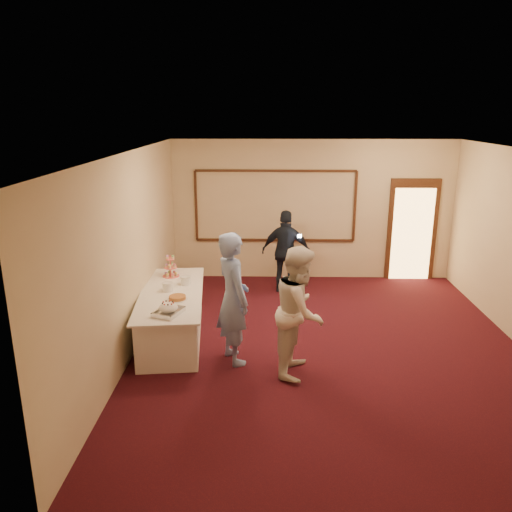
{
  "coord_description": "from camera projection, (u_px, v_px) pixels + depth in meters",
  "views": [
    {
      "loc": [
        -0.99,
        -7.07,
        3.57
      ],
      "look_at": [
        -1.16,
        1.19,
        1.15
      ],
      "focal_mm": 35.0,
      "sensor_mm": 36.0,
      "label": 1
    }
  ],
  "objects": [
    {
      "name": "floor",
      "position": [
        329.0,
        349.0,
        7.76
      ],
      "size": [
        7.0,
        7.0,
        0.0
      ],
      "primitive_type": "plane",
      "color": "black",
      "rests_on": "ground"
    },
    {
      "name": "cupcake_stand",
      "position": [
        171.0,
        268.0,
        8.7
      ],
      "size": [
        0.29,
        0.29,
        0.42
      ],
      "color": "#EC645E",
      "rests_on": "buffet_table"
    },
    {
      "name": "plate_stack_a",
      "position": [
        168.0,
        287.0,
        8.01
      ],
      "size": [
        0.17,
        0.17,
        0.14
      ],
      "color": "white",
      "rests_on": "buffet_table"
    },
    {
      "name": "plate_stack_b",
      "position": [
        186.0,
        280.0,
        8.31
      ],
      "size": [
        0.18,
        0.18,
        0.15
      ],
      "color": "white",
      "rests_on": "buffet_table"
    },
    {
      "name": "camera_flash",
      "position": [
        300.0,
        236.0,
        9.65
      ],
      "size": [
        0.07,
        0.05,
        0.05
      ],
      "primitive_type": "cube",
      "rotation": [
        0.0,
        0.0,
        -0.13
      ],
      "color": "white",
      "rests_on": "guest"
    },
    {
      "name": "wall_molding",
      "position": [
        275.0,
        206.0,
        10.66
      ],
      "size": [
        3.45,
        0.04,
        1.55
      ],
      "color": "#371710",
      "rests_on": "room_walls"
    },
    {
      "name": "buffet_table",
      "position": [
        172.0,
        314.0,
        8.08
      ],
      "size": [
        1.25,
        2.64,
        0.77
      ],
      "color": "white",
      "rests_on": "floor"
    },
    {
      "name": "room_walls",
      "position": [
        335.0,
        222.0,
        7.19
      ],
      "size": [
        6.04,
        7.04,
        3.02
      ],
      "color": "beige",
      "rests_on": "floor"
    },
    {
      "name": "doorway",
      "position": [
        412.0,
        231.0,
        10.73
      ],
      "size": [
        1.05,
        0.07,
        2.2
      ],
      "color": "#371710",
      "rests_on": "floor"
    },
    {
      "name": "pavlova_tray",
      "position": [
        168.0,
        309.0,
        7.1
      ],
      "size": [
        0.45,
        0.53,
        0.17
      ],
      "color": "#AFB2B6",
      "rests_on": "buffet_table"
    },
    {
      "name": "guest",
      "position": [
        286.0,
        252.0,
        10.02
      ],
      "size": [
        1.03,
        0.56,
        1.68
      ],
      "primitive_type": "imported",
      "rotation": [
        0.0,
        0.0,
        2.99
      ],
      "color": "black",
      "rests_on": "floor"
    },
    {
      "name": "woman",
      "position": [
        300.0,
        311.0,
        6.86
      ],
      "size": [
        0.87,
        1.02,
        1.83
      ],
      "primitive_type": "imported",
      "rotation": [
        0.0,
        0.0,
        1.35
      ],
      "color": "white",
      "rests_on": "floor"
    },
    {
      "name": "man",
      "position": [
        233.0,
        298.0,
        7.16
      ],
      "size": [
        0.73,
        0.84,
        1.95
      ],
      "primitive_type": "imported",
      "rotation": [
        0.0,
        0.0,
        2.02
      ],
      "color": "#829ED9",
      "rests_on": "floor"
    },
    {
      "name": "tart",
      "position": [
        177.0,
        298.0,
        7.66
      ],
      "size": [
        0.3,
        0.3,
        0.06
      ],
      "color": "white",
      "rests_on": "buffet_table"
    }
  ]
}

